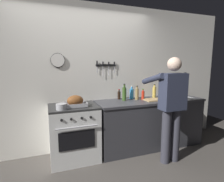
# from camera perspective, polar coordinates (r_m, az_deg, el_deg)

# --- Properties ---
(wall_back) EXTENTS (6.00, 0.13, 2.60)m
(wall_back) POSITION_cam_1_polar(r_m,az_deg,el_deg) (3.29, -9.49, 3.92)
(wall_back) COLOR white
(wall_back) RESTS_ON ground
(counter_block) EXTENTS (2.03, 0.65, 0.90)m
(counter_block) POSITION_cam_1_polar(r_m,az_deg,el_deg) (3.57, 11.81, -9.61)
(counter_block) COLOR #38383D
(counter_block) RESTS_ON ground
(stove) EXTENTS (0.76, 0.67, 0.90)m
(stove) POSITION_cam_1_polar(r_m,az_deg,el_deg) (3.09, -11.88, -12.67)
(stove) COLOR white
(stove) RESTS_ON ground
(person_cook) EXTENTS (0.51, 0.63, 1.66)m
(person_cook) POSITION_cam_1_polar(r_m,az_deg,el_deg) (2.97, 18.17, -3.72)
(person_cook) COLOR #383842
(person_cook) RESTS_ON ground
(roasting_pan) EXTENTS (0.35, 0.26, 0.18)m
(roasting_pan) POSITION_cam_1_polar(r_m,az_deg,el_deg) (2.87, -11.48, -3.28)
(roasting_pan) COLOR #B7B7BC
(roasting_pan) RESTS_ON stove
(saucepan) EXTENTS (0.15, 0.15, 0.09)m
(saucepan) POSITION_cam_1_polar(r_m,az_deg,el_deg) (2.75, -15.64, -4.76)
(saucepan) COLOR #B7B7BC
(saucepan) RESTS_ON stove
(cutting_board) EXTENTS (0.36, 0.24, 0.02)m
(cutting_board) POSITION_cam_1_polar(r_m,az_deg,el_deg) (3.40, 13.11, -2.67)
(cutting_board) COLOR tan
(cutting_board) RESTS_ON counter_block
(bottle_vinegar) EXTENTS (0.06, 0.06, 0.26)m
(bottle_vinegar) POSITION_cam_1_polar(r_m,az_deg,el_deg) (3.39, 7.83, -0.88)
(bottle_vinegar) COLOR #997F4C
(bottle_vinegar) RESTS_ON counter_block
(bottle_olive_oil) EXTENTS (0.07, 0.07, 0.30)m
(bottle_olive_oil) POSITION_cam_1_polar(r_m,az_deg,el_deg) (3.28, 3.89, -0.81)
(bottle_olive_oil) COLOR #385623
(bottle_olive_oil) RESTS_ON counter_block
(bottle_hot_sauce) EXTENTS (0.05, 0.05, 0.20)m
(bottle_hot_sauce) POSITION_cam_1_polar(r_m,az_deg,el_deg) (3.41, 9.70, -1.30)
(bottle_hot_sauce) COLOR red
(bottle_hot_sauce) RESTS_ON counter_block
(bottle_cooking_oil) EXTENTS (0.07, 0.07, 0.27)m
(bottle_cooking_oil) POSITION_cam_1_polar(r_m,az_deg,el_deg) (3.65, 13.13, -0.29)
(bottle_cooking_oil) COLOR gold
(bottle_cooking_oil) RESTS_ON counter_block
(bottle_dish_soap) EXTENTS (0.07, 0.07, 0.25)m
(bottle_dish_soap) POSITION_cam_1_polar(r_m,az_deg,el_deg) (3.44, 6.20, -0.78)
(bottle_dish_soap) COLOR #338CCC
(bottle_dish_soap) RESTS_ON counter_block
(bottle_soy_sauce) EXTENTS (0.06, 0.06, 0.19)m
(bottle_soy_sauce) POSITION_cam_1_polar(r_m,az_deg,el_deg) (3.39, 2.24, -1.29)
(bottle_soy_sauce) COLOR black
(bottle_soy_sauce) RESTS_ON counter_block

